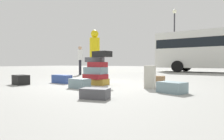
{
  "coord_description": "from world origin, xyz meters",
  "views": [
    {
      "loc": [
        3.69,
        -5.33,
        0.7
      ],
      "look_at": [
        0.1,
        1.06,
        0.45
      ],
      "focal_mm": 31.43,
      "sensor_mm": 36.0,
      "label": 1
    }
  ],
  "objects_px": {
    "suitcase_navy_foreground_far": "(62,79)",
    "suitcase_black_left_side": "(21,80)",
    "suitcase_charcoal_right_side": "(95,93)",
    "yellow_dummy_statue": "(95,53)",
    "suitcase_slate_foreground_near": "(80,83)",
    "suitcase_cream_behind_tower": "(150,77)",
    "suitcase_tower": "(97,70)",
    "lamp_post": "(174,30)",
    "suitcase_brown_upright_blue": "(155,79)",
    "suitcase_slate_white_trunk": "(172,87)",
    "person_bearded_onlooker": "(80,58)"
  },
  "relations": [
    {
      "from": "yellow_dummy_statue",
      "to": "suitcase_slate_foreground_near",
      "type": "bearing_deg",
      "value": -57.71
    },
    {
      "from": "person_bearded_onlooker",
      "to": "suitcase_brown_upright_blue",
      "type": "bearing_deg",
      "value": 18.86
    },
    {
      "from": "suitcase_charcoal_right_side",
      "to": "suitcase_cream_behind_tower",
      "type": "bearing_deg",
      "value": 68.0
    },
    {
      "from": "suitcase_slate_foreground_near",
      "to": "suitcase_cream_behind_tower",
      "type": "bearing_deg",
      "value": 38.15
    },
    {
      "from": "suitcase_slate_white_trunk",
      "to": "lamp_post",
      "type": "height_order",
      "value": "lamp_post"
    },
    {
      "from": "suitcase_tower",
      "to": "suitcase_charcoal_right_side",
      "type": "relative_size",
      "value": 1.97
    },
    {
      "from": "suitcase_slate_foreground_near",
      "to": "suitcase_brown_upright_blue",
      "type": "xyz_separation_m",
      "value": [
        1.3,
        2.8,
        -0.02
      ]
    },
    {
      "from": "suitcase_brown_upright_blue",
      "to": "yellow_dummy_statue",
      "type": "distance_m",
      "value": 10.47
    },
    {
      "from": "suitcase_cream_behind_tower",
      "to": "lamp_post",
      "type": "height_order",
      "value": "lamp_post"
    },
    {
      "from": "suitcase_slate_white_trunk",
      "to": "yellow_dummy_statue",
      "type": "height_order",
      "value": "yellow_dummy_statue"
    },
    {
      "from": "suitcase_black_left_side",
      "to": "person_bearded_onlooker",
      "type": "relative_size",
      "value": 0.32
    },
    {
      "from": "suitcase_slate_foreground_near",
      "to": "suitcase_slate_white_trunk",
      "type": "bearing_deg",
      "value": 16.53
    },
    {
      "from": "suitcase_black_left_side",
      "to": "suitcase_slate_white_trunk",
      "type": "height_order",
      "value": "suitcase_black_left_side"
    },
    {
      "from": "suitcase_tower",
      "to": "suitcase_slate_foreground_near",
      "type": "xyz_separation_m",
      "value": [
        0.09,
        -0.99,
        -0.33
      ]
    },
    {
      "from": "suitcase_slate_foreground_near",
      "to": "suitcase_charcoal_right_side",
      "type": "xyz_separation_m",
      "value": [
        1.3,
        -1.13,
        -0.03
      ]
    },
    {
      "from": "suitcase_tower",
      "to": "suitcase_slate_white_trunk",
      "type": "relative_size",
      "value": 1.79
    },
    {
      "from": "suitcase_tower",
      "to": "suitcase_black_left_side",
      "type": "bearing_deg",
      "value": -151.09
    },
    {
      "from": "suitcase_tower",
      "to": "suitcase_charcoal_right_side",
      "type": "height_order",
      "value": "suitcase_tower"
    },
    {
      "from": "suitcase_tower",
      "to": "yellow_dummy_statue",
      "type": "relative_size",
      "value": 0.3
    },
    {
      "from": "suitcase_tower",
      "to": "yellow_dummy_statue",
      "type": "bearing_deg",
      "value": 124.68
    },
    {
      "from": "suitcase_navy_foreground_far",
      "to": "suitcase_slate_white_trunk",
      "type": "bearing_deg",
      "value": 1.99
    },
    {
      "from": "suitcase_black_left_side",
      "to": "suitcase_slate_foreground_near",
      "type": "height_order",
      "value": "suitcase_black_left_side"
    },
    {
      "from": "suitcase_brown_upright_blue",
      "to": "suitcase_slate_white_trunk",
      "type": "height_order",
      "value": "suitcase_slate_white_trunk"
    },
    {
      "from": "suitcase_black_left_side",
      "to": "lamp_post",
      "type": "relative_size",
      "value": 0.1
    },
    {
      "from": "suitcase_cream_behind_tower",
      "to": "yellow_dummy_statue",
      "type": "relative_size",
      "value": 0.18
    },
    {
      "from": "yellow_dummy_statue",
      "to": "lamp_post",
      "type": "distance_m",
      "value": 7.38
    },
    {
      "from": "suitcase_tower",
      "to": "suitcase_slate_white_trunk",
      "type": "height_order",
      "value": "suitcase_tower"
    },
    {
      "from": "yellow_dummy_statue",
      "to": "suitcase_tower",
      "type": "bearing_deg",
      "value": -55.32
    },
    {
      "from": "suitcase_slate_foreground_near",
      "to": "suitcase_charcoal_right_side",
      "type": "bearing_deg",
      "value": -33.4
    },
    {
      "from": "suitcase_charcoal_right_side",
      "to": "suitcase_brown_upright_blue",
      "type": "bearing_deg",
      "value": 78.97
    },
    {
      "from": "lamp_post",
      "to": "person_bearded_onlooker",
      "type": "bearing_deg",
      "value": -113.74
    },
    {
      "from": "suitcase_brown_upright_blue",
      "to": "person_bearded_onlooker",
      "type": "xyz_separation_m",
      "value": [
        -5.36,
        2.32,
        0.93
      ]
    },
    {
      "from": "suitcase_navy_foreground_far",
      "to": "suitcase_charcoal_right_side",
      "type": "distance_m",
      "value": 3.36
    },
    {
      "from": "suitcase_navy_foreground_far",
      "to": "suitcase_black_left_side",
      "type": "bearing_deg",
      "value": -121.13
    },
    {
      "from": "suitcase_navy_foreground_far",
      "to": "suitcase_black_left_side",
      "type": "distance_m",
      "value": 1.31
    },
    {
      "from": "suitcase_cream_behind_tower",
      "to": "yellow_dummy_statue",
      "type": "height_order",
      "value": "yellow_dummy_statue"
    },
    {
      "from": "suitcase_slate_foreground_near",
      "to": "suitcase_slate_white_trunk",
      "type": "xyz_separation_m",
      "value": [
        2.46,
        0.38,
        -0.01
      ]
    },
    {
      "from": "suitcase_slate_white_trunk",
      "to": "person_bearded_onlooker",
      "type": "relative_size",
      "value": 0.35
    },
    {
      "from": "suitcase_tower",
      "to": "suitcase_cream_behind_tower",
      "type": "height_order",
      "value": "suitcase_tower"
    },
    {
      "from": "suitcase_cream_behind_tower",
      "to": "suitcase_black_left_side",
      "type": "relative_size",
      "value": 1.15
    },
    {
      "from": "suitcase_brown_upright_blue",
      "to": "suitcase_slate_foreground_near",
      "type": "bearing_deg",
      "value": -119.68
    },
    {
      "from": "suitcase_charcoal_right_side",
      "to": "yellow_dummy_statue",
      "type": "height_order",
      "value": "yellow_dummy_statue"
    },
    {
      "from": "suitcase_black_left_side",
      "to": "person_bearded_onlooker",
      "type": "distance_m",
      "value": 5.69
    },
    {
      "from": "suitcase_navy_foreground_far",
      "to": "suitcase_black_left_side",
      "type": "relative_size",
      "value": 1.42
    },
    {
      "from": "suitcase_black_left_side",
      "to": "lamp_post",
      "type": "xyz_separation_m",
      "value": [
        2.0,
        13.93,
        3.48
      ]
    },
    {
      "from": "suitcase_navy_foreground_far",
      "to": "yellow_dummy_statue",
      "type": "distance_m",
      "value": 10.39
    },
    {
      "from": "suitcase_tower",
      "to": "lamp_post",
      "type": "relative_size",
      "value": 0.2
    },
    {
      "from": "suitcase_tower",
      "to": "suitcase_slate_white_trunk",
      "type": "xyz_separation_m",
      "value": [
        2.55,
        -0.61,
        -0.34
      ]
    },
    {
      "from": "suitcase_navy_foreground_far",
      "to": "suitcase_charcoal_right_side",
      "type": "bearing_deg",
      "value": -27.08
    },
    {
      "from": "suitcase_charcoal_right_side",
      "to": "suitcase_navy_foreground_far",
      "type": "bearing_deg",
      "value": 133.68
    }
  ]
}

